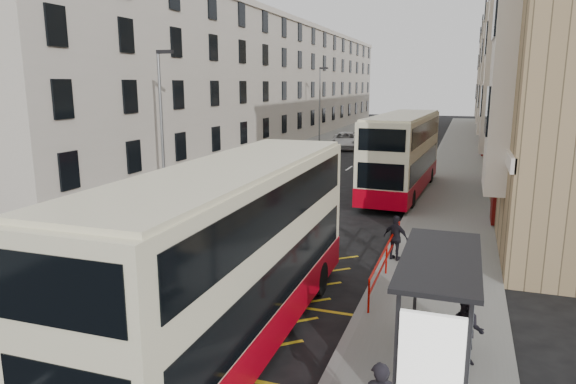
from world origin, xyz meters
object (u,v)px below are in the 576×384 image
at_px(bus_shelter, 445,296).
at_px(car_dark, 376,122).
at_px(street_lamp_far, 320,101).
at_px(street_lamp_near, 162,120).
at_px(car_silver, 367,133).
at_px(double_decker_rear, 402,154).
at_px(pedestrian_far, 396,238).
at_px(car_red, 423,128).
at_px(pedestrian_mid, 467,331).
at_px(white_van, 345,140).
at_px(double_decker_front, 234,256).

height_order(bus_shelter, car_dark, bus_shelter).
bearing_deg(street_lamp_far, car_dark, 86.52).
distance_m(street_lamp_near, car_silver, 38.60).
relative_size(double_decker_rear, pedestrian_far, 7.21).
bearing_deg(car_red, bus_shelter, 98.15).
xyz_separation_m(pedestrian_mid, white_van, (-11.92, 39.43, -0.12)).
bearing_deg(car_silver, bus_shelter, -81.75).
bearing_deg(car_red, pedestrian_far, 96.68).
xyz_separation_m(pedestrian_mid, pedestrian_far, (-2.50, 6.67, 0.04)).
relative_size(street_lamp_near, pedestrian_far, 4.80).
xyz_separation_m(street_lamp_far, double_decker_front, (9.70, -42.08, -2.28)).
xyz_separation_m(street_lamp_near, car_silver, (3.62, 38.22, -3.98)).
bearing_deg(double_decker_front, pedestrian_far, 67.02).
relative_size(white_van, car_red, 1.13).
distance_m(bus_shelter, car_silver, 51.83).
height_order(pedestrian_mid, pedestrian_far, pedestrian_far).
distance_m(bus_shelter, street_lamp_near, 19.38).
xyz_separation_m(bus_shelter, pedestrian_far, (-1.99, 7.65, -1.15)).
relative_size(double_decker_rear, car_red, 2.28).
height_order(bus_shelter, pedestrian_mid, bus_shelter).
relative_size(pedestrian_far, car_silver, 0.43).
bearing_deg(double_decker_front, street_lamp_far, 102.22).
relative_size(bus_shelter, double_decker_rear, 0.35).
bearing_deg(white_van, bus_shelter, -84.58).
xyz_separation_m(street_lamp_near, white_van, (3.28, 28.02, -3.81)).
xyz_separation_m(white_van, car_red, (6.20, 18.12, -0.06)).
height_order(car_silver, car_red, car_red).
bearing_deg(car_red, white_van, 74.16).
relative_size(street_lamp_near, street_lamp_far, 1.00).
bearing_deg(white_van, double_decker_rear, -78.68).
height_order(pedestrian_far, white_van, pedestrian_far).
bearing_deg(white_van, double_decker_front, -91.26).
xyz_separation_m(street_lamp_far, double_decker_rear, (11.35, -22.29, -2.22)).
bearing_deg(street_lamp_near, white_van, 83.33).
distance_m(bus_shelter, double_decker_front, 5.01).
bearing_deg(double_decker_rear, double_decker_front, -91.73).
distance_m(street_lamp_far, double_decker_rear, 25.11).
bearing_deg(double_decker_rear, car_silver, 107.26).
height_order(street_lamp_near, double_decker_front, street_lamp_near).
relative_size(bus_shelter, street_lamp_far, 0.53).
height_order(pedestrian_far, car_red, pedestrian_far).
bearing_deg(street_lamp_near, car_silver, 84.59).
bearing_deg(street_lamp_near, pedestrian_mid, -36.90).
xyz_separation_m(double_decker_front, car_red, (-0.22, 58.22, -1.59)).
distance_m(street_lamp_far, car_dark, 26.55).
bearing_deg(car_silver, double_decker_rear, -79.87).
bearing_deg(double_decker_front, white_van, 98.34).
bearing_deg(street_lamp_far, pedestrian_far, -69.92).
bearing_deg(white_van, car_red, 60.75).
distance_m(white_van, car_red, 19.15).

